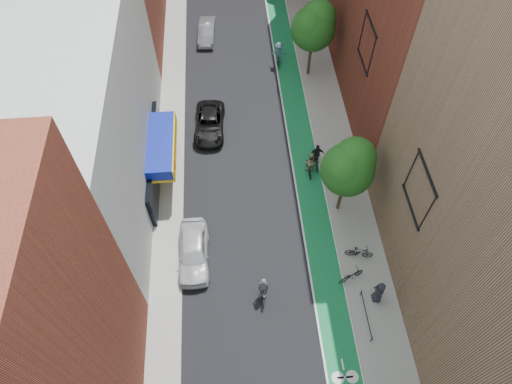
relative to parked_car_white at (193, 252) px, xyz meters
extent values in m
plane|color=black|center=(4.23, -7.03, -0.80)|extent=(160.00, 160.00, 0.00)
cube|color=#136B3E|center=(8.23, 18.97, -0.80)|extent=(2.00, 68.00, 0.01)
cube|color=gray|center=(-1.77, 18.97, -0.73)|extent=(2.00, 68.00, 0.15)
cube|color=gray|center=(10.73, 18.97, -0.73)|extent=(3.00, 68.00, 0.15)
cube|color=maroon|center=(-6.77, -8.03, 7.20)|extent=(8.00, 10.00, 16.00)
cube|color=silver|center=(-6.77, 6.97, 5.20)|extent=(8.00, 20.00, 12.00)
cylinder|color=#332619|center=(9.83, 2.97, 0.85)|extent=(0.24, 0.24, 3.30)
sphere|color=#204B14|center=(9.83, 2.97, 3.58)|extent=(3.36, 3.36, 3.36)
sphere|color=#204B14|center=(10.23, 3.27, 4.30)|extent=(2.64, 2.64, 2.64)
sphere|color=#204B14|center=(9.53, 2.67, 4.06)|extent=(2.40, 2.40, 2.40)
cylinder|color=#332619|center=(9.83, 16.97, 0.93)|extent=(0.24, 0.24, 3.47)
sphere|color=#204B14|center=(9.83, 16.97, 3.79)|extent=(3.53, 3.53, 3.53)
sphere|color=#204B14|center=(10.23, 17.27, 4.55)|extent=(2.77, 2.77, 2.77)
sphere|color=#204B14|center=(9.53, 16.67, 4.30)|extent=(2.52, 2.52, 2.52)
imported|color=silver|center=(0.00, 0.00, 0.00)|extent=(1.92, 4.73, 1.61)
imported|color=black|center=(1.23, 11.17, -0.13)|extent=(2.54, 4.96, 1.34)
imported|color=gray|center=(1.23, 22.90, -0.13)|extent=(1.79, 4.19, 1.34)
imported|color=black|center=(4.15, -2.95, -0.31)|extent=(0.84, 1.95, 0.99)
imported|color=#53535B|center=(4.15, -2.85, 0.44)|extent=(0.69, 0.49, 1.78)
imported|color=black|center=(8.31, 6.29, -0.29)|extent=(0.54, 1.72, 1.02)
imported|color=tan|center=(8.31, 6.39, 0.37)|extent=(0.82, 0.65, 1.65)
imported|color=black|center=(8.93, 6.90, -0.35)|extent=(0.66, 1.73, 0.90)
imported|color=black|center=(8.93, 7.00, 0.43)|extent=(1.05, 0.46, 1.76)
imported|color=black|center=(7.43, 18.50, -0.30)|extent=(0.75, 1.75, 1.02)
imported|color=#3C5A6C|center=(7.43, 18.60, 0.48)|extent=(1.30, 0.88, 1.86)
imported|color=black|center=(10.44, -0.83, -0.12)|extent=(1.86, 0.88, 1.08)
imported|color=black|center=(9.63, -2.32, -0.20)|extent=(1.84, 1.22, 0.91)
imported|color=#212229|center=(10.92, -3.71, 0.29)|extent=(0.60, 0.92, 1.88)
camera|label=1|loc=(2.85, -13.84, 25.54)|focal=32.00mm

